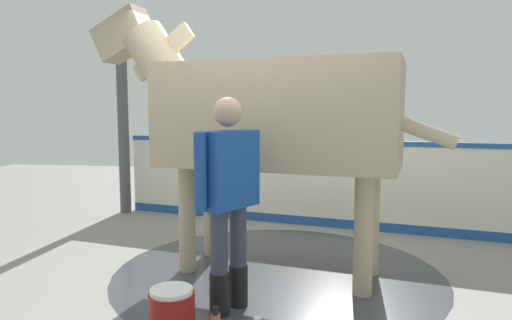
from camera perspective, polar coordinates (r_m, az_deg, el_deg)
The scene contains 7 objects.
ground_plane at distance 4.25m, azimuth -0.98°, elevation -15.01°, with size 16.00×16.00×0.02m, color gray.
wet_patch at distance 4.46m, azimuth 2.73°, elevation -13.80°, with size 3.09×3.09×0.00m, color #42444C.
barrier_wall at distance 6.07m, azimuth 8.08°, elevation -3.28°, with size 1.37×5.65×1.15m.
roof_post_near at distance 7.05m, azimuth -16.28°, elevation 4.31°, with size 0.16×0.16×2.65m, color #4C4C51.
horse at distance 4.23m, azimuth 1.29°, elevation 5.72°, with size 1.40×3.47×2.57m.
handler at distance 3.42m, azimuth -3.47°, elevation -3.83°, with size 0.57×0.44×1.63m.
wash_bucket at distance 3.24m, azimuth -10.48°, elevation -18.54°, with size 0.31×0.31×0.36m.
Camera 1 is at (-3.92, -0.58, 1.52)m, focal length 31.96 mm.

